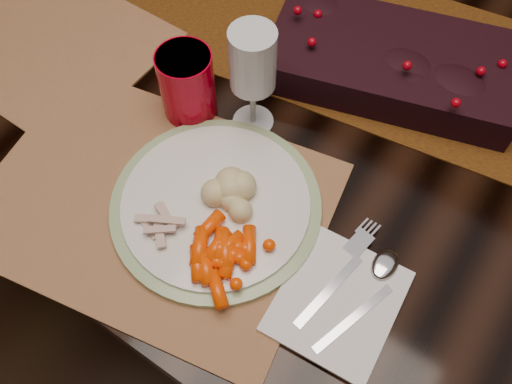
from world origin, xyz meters
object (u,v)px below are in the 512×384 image
Objects in this scene: mashed_potatoes at (234,189)px; turkey_shreds at (158,220)px; dining_table at (321,203)px; placemat_main at (153,204)px; napkin at (338,301)px; baby_carrots at (206,244)px; wine_glass at (253,82)px; dinner_plate at (216,205)px; red_cup at (187,84)px; centerpiece at (393,58)px.

mashed_potatoes reaches higher than turkey_shreds.
dining_table is 0.52m from placemat_main.
napkin reaches higher than dining_table.
wine_glass reaches higher than baby_carrots.
dining_table is at bearing 113.18° from napkin.
dinner_plate reaches higher than placemat_main.
red_cup is at bearing 138.49° from dinner_plate.
dining_table is 6.31× the size of dinner_plate.
mashed_potatoes is 0.18m from red_cup.
baby_carrots is at bearing -97.72° from centerpiece.
napkin is at bearing -22.82° from red_cup.
turkey_shreds reaches higher than dining_table.
wine_glass reaches higher than red_cup.
placemat_main is 2.63× the size of wine_glass.
dining_table is at bearing 59.86° from wine_glass.
dinner_plate is at bearing 169.17° from napkin.
napkin is at bearing -72.37° from centerpiece.
dining_table is 0.42m from centerpiece.
baby_carrots is 1.61× the size of mashed_potatoes.
centerpiece is 5.95× the size of turkey_shreds.
baby_carrots is 0.18m from napkin.
mashed_potatoes is 0.46× the size of napkin.
red_cup is at bearing 99.36° from placemat_main.
napkin is (0.25, 0.04, -0.02)m from turkey_shreds.
mashed_potatoes is 0.15m from wine_glass.
red_cup reaches higher than baby_carrots.
centerpiece reaches higher than placemat_main.
centerpiece is 0.24m from wine_glass.
wine_glass reaches higher than placemat_main.
baby_carrots reaches higher than placemat_main.
wine_glass is at bearing 105.39° from dinner_plate.
placemat_main is 0.11m from baby_carrots.
red_cup reaches higher than mashed_potatoes.
wine_glass reaches higher than napkin.
mashed_potatoes is at bearing 55.24° from turkey_shreds.
mashed_potatoes reaches higher than placemat_main.
mashed_potatoes is at bearing 162.26° from napkin.
mashed_potatoes is at bearing -101.78° from centerpiece.
placemat_main is at bearing 179.71° from napkin.
red_cup is at bearing 132.38° from baby_carrots.
placemat_main is at bearing 143.22° from turkey_shreds.
centerpiece is at bearing 76.24° from dinner_plate.
placemat_main is at bearing -70.47° from red_cup.
dining_table is 4.78× the size of centerpiece.
placemat_main is (-0.16, -0.39, -0.04)m from centerpiece.
mashed_potatoes is at bearing 98.86° from baby_carrots.
baby_carrots is 0.23m from wine_glass.
wine_glass is (0.03, 0.19, 0.09)m from placemat_main.
dinner_plate is 0.17m from wine_glass.
placemat_main is at bearing -112.43° from centerpiece.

